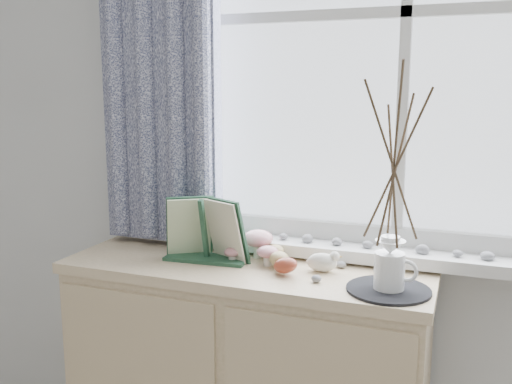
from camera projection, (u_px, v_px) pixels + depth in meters
sideboard at (247, 383)px, 1.94m from camera, size 1.20×0.45×0.85m
botanical_book at (202, 230)px, 1.85m from camera, size 0.33×0.15×0.22m
toadstool_cluster at (257, 244)px, 1.89m from camera, size 0.18×0.16×0.10m
wooden_eggs at (280, 258)px, 1.82m from camera, size 0.14×0.18×0.08m
songbird_figurine at (322, 261)px, 1.78m from camera, size 0.14×0.08×0.07m
crocheted_doily at (388, 290)px, 1.61m from camera, size 0.24×0.24×0.01m
twig_pitcher at (394, 161)px, 1.55m from camera, size 0.26×0.26×0.65m
sideboard_pebbles at (346, 271)px, 1.76m from camera, size 0.33×0.23×0.02m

